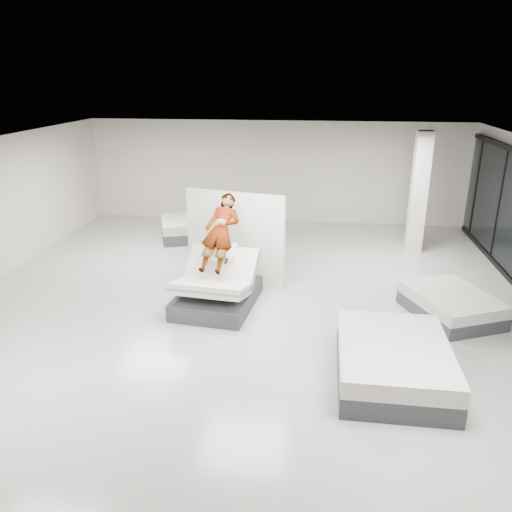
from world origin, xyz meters
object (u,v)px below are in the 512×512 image
at_px(person, 221,244).
at_px(column, 419,193).
at_px(remote, 226,261).
at_px(divider_panel, 235,238).
at_px(flat_bed_right_far, 451,305).
at_px(flat_bed_left_far, 198,228).
at_px(hero_bed, 217,289).
at_px(flat_bed_right_near, 393,362).

height_order(person, column, column).
xyz_separation_m(person, remote, (0.18, -0.37, -0.23)).
height_order(divider_panel, flat_bed_right_far, divider_panel).
bearing_deg(divider_panel, flat_bed_right_far, -2.54).
distance_m(remote, flat_bed_right_far, 4.54).
distance_m(divider_panel, flat_bed_left_far, 3.68).
distance_m(hero_bed, flat_bed_left_far, 4.76).
bearing_deg(person, remote, -57.85).
bearing_deg(flat_bed_right_far, column, 91.07).
relative_size(remote, flat_bed_right_far, 0.06).
bearing_deg(flat_bed_right_near, flat_bed_right_far, 59.13).
bearing_deg(remote, hero_bed, 171.34).
bearing_deg(remote, person, 122.15).
bearing_deg(flat_bed_right_near, column, 78.03).
distance_m(divider_panel, column, 5.27).
height_order(person, flat_bed_right_near, person).
relative_size(remote, column, 0.04).
distance_m(hero_bed, person, 0.93).
height_order(flat_bed_right_near, flat_bed_left_far, flat_bed_right_near).
height_order(hero_bed, flat_bed_left_far, hero_bed).
bearing_deg(remote, column, 50.06).
relative_size(hero_bed, flat_bed_right_near, 0.93).
xyz_separation_m(hero_bed, remote, (0.21, -0.06, 0.65)).
relative_size(divider_panel, flat_bed_right_near, 1.03).
height_order(flat_bed_right_far, flat_bed_left_far, flat_bed_left_far).
relative_size(person, divider_panel, 0.77).
bearing_deg(divider_panel, column, 44.48).
height_order(person, flat_bed_left_far, person).
distance_m(person, flat_bed_left_far, 4.58).
bearing_deg(flat_bed_right_far, hero_bed, -178.53).
bearing_deg(flat_bed_left_far, flat_bed_right_near, -55.14).
xyz_separation_m(flat_bed_right_near, column, (1.35, 6.38, 1.29)).
xyz_separation_m(flat_bed_right_far, flat_bed_left_far, (-6.16, 4.41, 0.04)).
xyz_separation_m(remote, flat_bed_left_far, (-1.69, 4.59, -0.74)).
bearing_deg(flat_bed_right_near, divider_panel, 130.68).
height_order(hero_bed, remote, hero_bed).
distance_m(hero_bed, flat_bed_right_far, 4.68).
xyz_separation_m(hero_bed, flat_bed_left_far, (-1.48, 4.53, -0.09)).
distance_m(hero_bed, remote, 0.68).
distance_m(remote, flat_bed_right_near, 3.83).
xyz_separation_m(person, divider_panel, (0.13, 1.01, -0.20)).
height_order(divider_panel, flat_bed_left_far, divider_panel).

